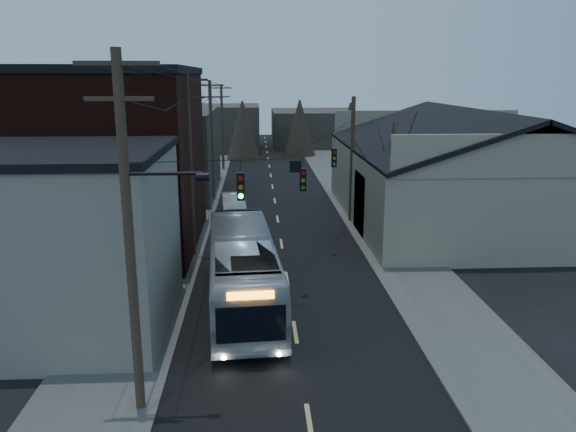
{
  "coord_description": "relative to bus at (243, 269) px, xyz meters",
  "views": [
    {
      "loc": [
        -1.43,
        -12.22,
        9.76
      ],
      "look_at": [
        0.11,
        14.89,
        3.0
      ],
      "focal_mm": 35.0,
      "sensor_mm": 36.0,
      "label": 1
    }
  ],
  "objects": [
    {
      "name": "road_surface",
      "position": [
        2.09,
        19.03,
        -1.62
      ],
      "size": [
        9.0,
        110.0,
        0.02
      ],
      "primitive_type": "cube",
      "color": "black",
      "rests_on": "ground"
    },
    {
      "name": "building_clapboard",
      "position": [
        -6.91,
        -1.97,
        1.87
      ],
      "size": [
        8.0,
        8.0,
        7.0
      ],
      "primitive_type": "cube",
      "color": "gray",
      "rests_on": "ground"
    },
    {
      "name": "building_far_left",
      "position": [
        -3.91,
        54.03,
        1.37
      ],
      "size": [
        10.0,
        12.0,
        6.0
      ],
      "primitive_type": "cube",
      "color": "#312D27",
      "rests_on": "ground"
    },
    {
      "name": "sidewalk_left",
      "position": [
        -4.41,
        19.03,
        -1.57
      ],
      "size": [
        4.0,
        110.0,
        0.12
      ],
      "primitive_type": "cube",
      "color": "#474744",
      "rests_on": "ground"
    },
    {
      "name": "sidewalk_right",
      "position": [
        8.59,
        19.03,
        -1.57
      ],
      "size": [
        4.0,
        110.0,
        0.12
      ],
      "primitive_type": "cube",
      "color": "#474744",
      "rests_on": "ground"
    },
    {
      "name": "bus",
      "position": [
        0.0,
        0.0,
        0.0
      ],
      "size": [
        3.55,
        11.86,
        3.26
      ],
      "primitive_type": "imported",
      "rotation": [
        0.0,
        0.0,
        3.21
      ],
      "color": "#A9AFB5",
      "rests_on": "ground"
    },
    {
      "name": "bare_tree",
      "position": [
        8.59,
        9.03,
        1.97
      ],
      "size": [
        0.4,
        0.4,
        7.2
      ],
      "primitive_type": "cone",
      "color": "black",
      "rests_on": "ground"
    },
    {
      "name": "warehouse",
      "position": [
        15.09,
        14.03,
        1.07
      ],
      "size": [
        16.16,
        20.6,
        7.73
      ],
      "color": "gray",
      "rests_on": "ground"
    },
    {
      "name": "parked_car",
      "position": [
        -1.02,
        16.58,
        -0.86
      ],
      "size": [
        2.0,
        4.77,
        1.53
      ],
      "primitive_type": "imported",
      "rotation": [
        0.0,
        0.0,
        0.08
      ],
      "color": "#989A9F",
      "rests_on": "ground"
    },
    {
      "name": "utility_lines",
      "position": [
        -1.02,
        13.18,
        3.33
      ],
      "size": [
        11.24,
        45.28,
        10.5
      ],
      "color": "#382B1E",
      "rests_on": "ground"
    },
    {
      "name": "building_far_right",
      "position": [
        9.09,
        59.03,
        0.87
      ],
      "size": [
        12.0,
        14.0,
        5.0
      ],
      "primitive_type": "cube",
      "color": "#312D27",
      "rests_on": "ground"
    },
    {
      "name": "building_brick",
      "position": [
        -7.91,
        9.03,
        3.37
      ],
      "size": [
        10.0,
        12.0,
        10.0
      ],
      "primitive_type": "cube",
      "color": "black",
      "rests_on": "ground"
    },
    {
      "name": "building_left_far",
      "position": [
        -7.41,
        25.03,
        1.87
      ],
      "size": [
        9.0,
        14.0,
        7.0
      ],
      "primitive_type": "cube",
      "color": "#312D27",
      "rests_on": "ground"
    }
  ]
}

